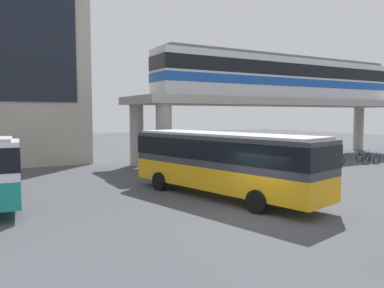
% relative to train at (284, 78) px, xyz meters
% --- Properties ---
extents(ground_plane, '(120.00, 120.00, 0.00)m').
position_rel_train_xyz_m(ground_plane, '(-14.62, -4.28, -7.45)').
color(ground_plane, '#47494F').
extents(elevated_platform, '(29.65, 6.71, 5.48)m').
position_rel_train_xyz_m(elevated_platform, '(0.37, 0.00, -2.72)').
color(elevated_platform, '#9E9B93').
rests_on(elevated_platform, ground_plane).
extents(train, '(25.24, 2.96, 3.84)m').
position_rel_train_xyz_m(train, '(0.00, 0.00, 0.00)').
color(train, silver).
rests_on(train, elevated_platform).
extents(bus_main, '(4.99, 11.33, 3.22)m').
position_rel_train_xyz_m(bus_main, '(-13.88, -10.72, -5.46)').
color(bus_main, orange).
rests_on(bus_main, ground_plane).
extents(bicycle_orange, '(1.79, 0.20, 1.04)m').
position_rel_train_xyz_m(bicycle_orange, '(-5.65, -5.24, -7.09)').
color(bicycle_orange, black).
rests_on(bicycle_orange, ground_plane).
extents(bicycle_black, '(1.79, 0.21, 1.04)m').
position_rel_train_xyz_m(bicycle_black, '(4.92, -4.88, -7.09)').
color(bicycle_black, black).
rests_on(bicycle_black, ground_plane).
extents(bicycle_red, '(1.78, 0.32, 1.04)m').
position_rel_train_xyz_m(bicycle_red, '(-3.13, -5.02, -7.09)').
color(bicycle_red, black).
rests_on(bicycle_red, ground_plane).
extents(bicycle_green, '(1.70, 0.69, 1.04)m').
position_rel_train_xyz_m(bicycle_green, '(0.94, -5.12, -7.09)').
color(bicycle_green, black).
rests_on(bicycle_green, ground_plane).
extents(bicycle_brown, '(1.79, 0.13, 1.04)m').
position_rel_train_xyz_m(bicycle_brown, '(-3.06, -6.59, -7.09)').
color(bicycle_brown, black).
rests_on(bicycle_brown, ground_plane).
extents(bicycle_blue, '(1.76, 0.47, 1.04)m').
position_rel_train_xyz_m(bicycle_blue, '(3.86, -6.38, -7.09)').
color(bicycle_blue, black).
rests_on(bicycle_blue, ground_plane).
extents(pedestrian_near_building, '(0.41, 0.47, 1.61)m').
position_rel_train_xyz_m(pedestrian_near_building, '(-7.06, -6.78, -6.70)').
color(pedestrian_near_building, maroon).
rests_on(pedestrian_near_building, ground_plane).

